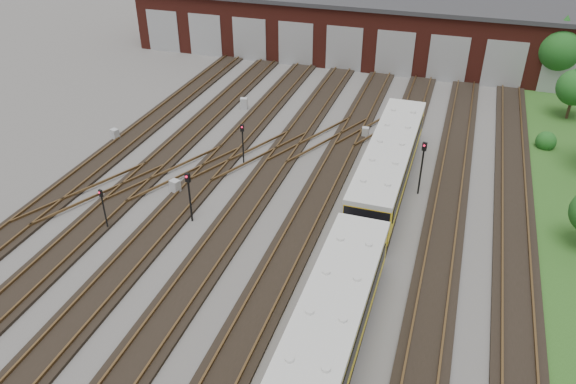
% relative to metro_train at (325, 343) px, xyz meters
% --- Properties ---
extents(ground, '(120.00, 120.00, 0.00)m').
position_rel_metro_train_xyz_m(ground, '(-6.00, 3.41, -1.89)').
color(ground, '#454340').
rests_on(ground, ground).
extents(track_network, '(30.40, 70.00, 0.33)m').
position_rel_metro_train_xyz_m(track_network, '(-6.17, 4.00, -1.78)').
color(track_network, black).
rests_on(track_network, ground).
extents(maintenance_shed, '(51.00, 12.50, 6.35)m').
position_rel_metro_train_xyz_m(maintenance_shed, '(-6.01, 43.39, 1.31)').
color(maintenance_shed, '#501B14').
rests_on(maintenance_shed, ground).
extents(metro_train, '(2.74, 46.77, 3.05)m').
position_rel_metro_train_xyz_m(metro_train, '(0.00, 0.00, 0.00)').
color(metro_train, black).
rests_on(metro_train, ground).
extents(signal_mast_0, '(0.26, 0.25, 2.72)m').
position_rel_metro_train_xyz_m(signal_mast_0, '(-14.91, 6.37, -0.14)').
color(signal_mast_0, black).
rests_on(signal_mast_0, ground).
extents(signal_mast_1, '(0.31, 0.29, 3.32)m').
position_rel_metro_train_xyz_m(signal_mast_1, '(-10.54, 8.69, 0.25)').
color(signal_mast_1, black).
rests_on(signal_mast_1, ground).
extents(signal_mast_2, '(0.29, 0.27, 3.00)m').
position_rel_metro_train_xyz_m(signal_mast_2, '(-10.29, 16.40, 0.04)').
color(signal_mast_2, black).
rests_on(signal_mast_2, ground).
extents(signal_mast_3, '(0.30, 0.28, 3.73)m').
position_rel_metro_train_xyz_m(signal_mast_3, '(2.07, 16.07, 0.48)').
color(signal_mast_3, black).
rests_on(signal_mast_3, ground).
extents(relay_cabinet_0, '(0.69, 0.63, 0.93)m').
position_rel_metro_train_xyz_m(relay_cabinet_0, '(-21.00, 16.70, -1.43)').
color(relay_cabinet_0, '#A2A4A7').
rests_on(relay_cabinet_0, ground).
extents(relay_cabinet_1, '(0.69, 0.62, 0.96)m').
position_rel_metro_train_xyz_m(relay_cabinet_1, '(-13.88, 25.40, -1.41)').
color(relay_cabinet_1, '#A2A4A7').
rests_on(relay_cabinet_1, ground).
extents(relay_cabinet_2, '(0.71, 0.65, 0.98)m').
position_rel_metro_train_xyz_m(relay_cabinet_2, '(-12.97, 11.21, -1.40)').
color(relay_cabinet_2, '#A2A4A7').
rests_on(relay_cabinet_2, ground).
extents(relay_cabinet_3, '(0.54, 0.46, 0.85)m').
position_rel_metro_train_xyz_m(relay_cabinet_3, '(-2.86, 23.13, -1.47)').
color(relay_cabinet_3, '#A2A4A7').
rests_on(relay_cabinet_3, ground).
extents(relay_cabinet_4, '(0.71, 0.62, 1.04)m').
position_rel_metro_train_xyz_m(relay_cabinet_4, '(-1.37, 17.05, -1.37)').
color(relay_cabinet_4, '#A2A4A7').
rests_on(relay_cabinet_4, ground).
extents(tree_0, '(4.12, 4.12, 6.83)m').
position_rel_metro_train_xyz_m(tree_0, '(11.43, 38.41, 2.50)').
color(tree_0, '#332517').
rests_on(tree_0, ground).
extents(tree_1, '(2.91, 2.91, 4.82)m').
position_rel_metro_train_xyz_m(tree_1, '(12.35, 31.78, 1.20)').
color(tree_1, '#332517').
rests_on(tree_1, ground).
extents(bush_1, '(1.49, 1.49, 1.49)m').
position_rel_metro_train_xyz_m(bush_1, '(10.31, 25.66, -1.14)').
color(bush_1, '#134214').
rests_on(bush_1, ground).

